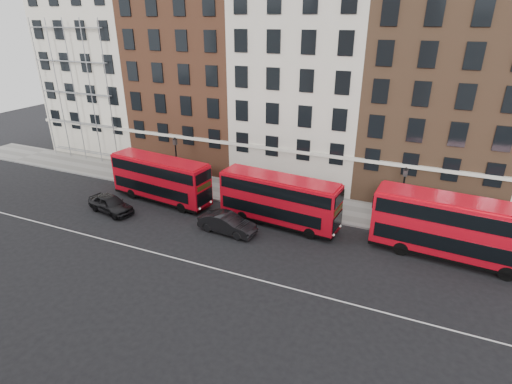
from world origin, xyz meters
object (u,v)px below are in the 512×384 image
at_px(bus_b, 160,178).
at_px(car_front, 227,223).
at_px(bus_c, 279,199).
at_px(car_rear, 111,204).
at_px(bus_d, 454,227).

distance_m(bus_b, car_front, 9.11).
bearing_deg(bus_c, car_rear, -159.65).
height_order(bus_d, car_rear, bus_d).
relative_size(bus_b, bus_d, 0.92).
relative_size(bus_c, car_front, 2.14).
bearing_deg(bus_d, bus_c, -175.72).
xyz_separation_m(bus_d, car_rear, (-27.50, -3.86, -1.69)).
bearing_deg(car_front, bus_c, -42.58).
bearing_deg(car_front, bus_b, 75.39).
xyz_separation_m(bus_c, bus_d, (13.08, -0.00, 0.22)).
xyz_separation_m(bus_b, bus_d, (24.81, -0.00, 0.21)).
xyz_separation_m(bus_b, car_front, (8.48, -2.99, -1.49)).
bearing_deg(bus_b, car_rear, -118.18).
bearing_deg(bus_d, car_front, -165.35).
xyz_separation_m(bus_d, car_front, (-16.34, -2.99, -1.70)).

